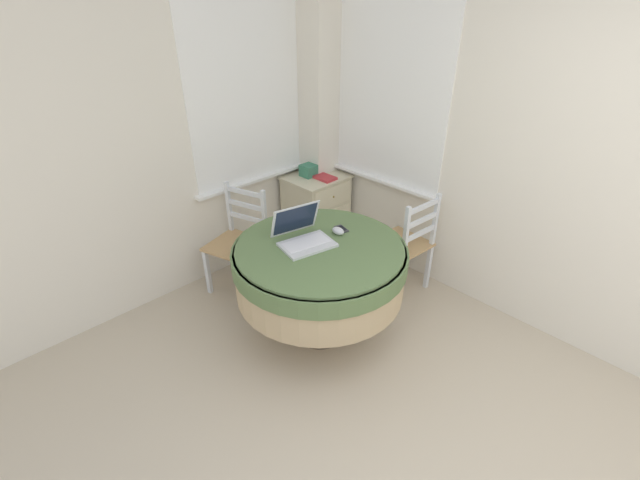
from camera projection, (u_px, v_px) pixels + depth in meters
corner_room_shell at (353, 152)px, 2.90m from camera, size 4.11×4.92×2.55m
round_dining_table at (320, 266)px, 2.92m from camera, size 1.18×1.18×0.76m
laptop at (303, 235)px, 2.85m from camera, size 0.41×0.39×0.24m
computer_mouse at (338, 231)px, 2.96m from camera, size 0.06×0.10×0.05m
cell_phone at (341, 229)px, 3.03m from camera, size 0.09×0.12×0.01m
dining_chair_near_back_window at (239, 242)px, 3.53m from camera, size 0.51×0.51×0.88m
dining_chair_near_right_window at (405, 245)px, 3.49m from camera, size 0.44×0.44×0.88m
corner_cabinet at (316, 211)px, 4.20m from camera, size 0.55×0.48×0.72m
storage_box at (310, 170)px, 4.01m from camera, size 0.17×0.13×0.11m
book_on_cabinet at (323, 177)px, 3.98m from camera, size 0.14×0.25×0.02m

